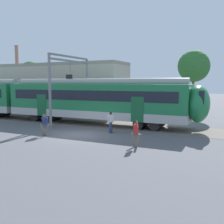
{
  "coord_description": "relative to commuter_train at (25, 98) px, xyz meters",
  "views": [
    {
      "loc": [
        10.61,
        -16.64,
        3.99
      ],
      "look_at": [
        1.8,
        2.3,
        1.6
      ],
      "focal_mm": 42.0,
      "sensor_mm": 36.0,
      "label": 1
    }
  ],
  "objects": [
    {
      "name": "ground_plane",
      "position": [
        9.98,
        -5.11,
        -2.25
      ],
      "size": [
        160.0,
        160.0,
        0.0
      ],
      "primitive_type": "plane",
      "color": "#515156"
    },
    {
      "name": "track_bed",
      "position": [
        -2.48,
        0.0,
        -2.25
      ],
      "size": [
        80.0,
        4.4,
        0.01
      ],
      "primitive_type": "cube",
      "color": "#605951",
      "rests_on": "ground"
    },
    {
      "name": "commuter_train",
      "position": [
        0.0,
        0.0,
        0.0
      ],
      "size": [
        38.05,
        3.07,
        4.73
      ],
      "color": "#B7B7B2",
      "rests_on": "ground"
    },
    {
      "name": "pedestrian_navy",
      "position": [
        7.86,
        -6.31,
        -1.26
      ],
      "size": [
        0.67,
        0.53,
        1.67
      ],
      "color": "#6B6051",
      "rests_on": "ground"
    },
    {
      "name": "pedestrian_white",
      "position": [
        11.87,
        -3.25,
        -1.29
      ],
      "size": [
        0.48,
        0.7,
        1.67
      ],
      "color": "navy",
      "rests_on": "ground"
    },
    {
      "name": "pedestrian_red",
      "position": [
        15.25,
        -6.78,
        -1.29
      ],
      "size": [
        0.68,
        0.54,
        1.67
      ],
      "color": "#6B6051",
      "rests_on": "ground"
    },
    {
      "name": "catenary_gantry",
      "position": [
        5.95,
        0.0,
        2.06
      ],
      "size": [
        0.24,
        6.64,
        6.53
      ],
      "color": "gray",
      "rests_on": "ground"
    },
    {
      "name": "background_building",
      "position": [
        -1.66,
        7.01,
        0.95
      ],
      "size": [
        20.52,
        5.0,
        9.2
      ],
      "color": "#B2A899",
      "rests_on": "ground"
    },
    {
      "name": "street_tree_right",
      "position": [
        16.16,
        10.65,
        3.57
      ],
      "size": [
        3.73,
        3.73,
        7.72
      ],
      "color": "brown",
      "rests_on": "ground"
    },
    {
      "name": "street_tree_left",
      "position": [
        -8.91,
        10.99,
        3.26
      ],
      "size": [
        3.49,
        3.49,
        7.29
      ],
      "color": "brown",
      "rests_on": "ground"
    }
  ]
}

